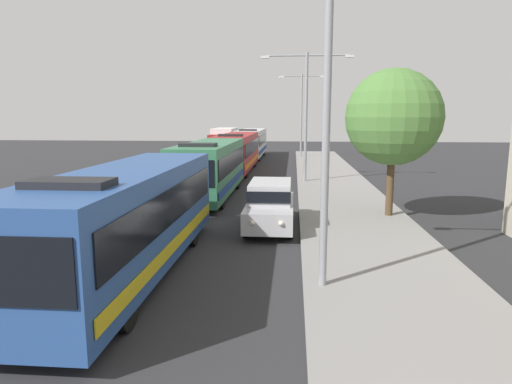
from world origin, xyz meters
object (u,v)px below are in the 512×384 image
object	(u,v)px
bus_lead	(129,217)
bus_middle	(237,151)
roadside_tree	(393,117)
streetlamp_mid	(306,104)
bus_fourth_in_line	(251,142)
white_suv	(270,203)
bus_second_in_line	(211,167)
streetlamp_near	(328,72)
box_truck_oncoming	(224,141)
streetlamp_far	(301,107)

from	to	relation	value
bus_lead	bus_middle	distance (m)	24.35
bus_lead	roadside_tree	bearing A→B (deg)	41.74
bus_lead	streetlamp_mid	world-z (taller)	streetlamp_mid
bus_lead	bus_fourth_in_line	size ratio (longest dim) A/B	0.88
bus_middle	streetlamp_mid	xyz separation A→B (m)	(5.40, -5.93, 3.63)
bus_middle	white_suv	distance (m)	19.00
bus_middle	white_suv	world-z (taller)	bus_middle
bus_lead	streetlamp_mid	distance (m)	19.54
streetlamp_mid	roadside_tree	world-z (taller)	streetlamp_mid
bus_second_in_line	streetlamp_near	distance (m)	14.88
bus_middle	box_truck_oncoming	bearing A→B (deg)	102.94
bus_fourth_in_line	streetlamp_near	xyz separation A→B (m)	(5.40, -37.70, 3.84)
streetlamp_near	streetlamp_far	size ratio (longest dim) A/B	1.00
streetlamp_mid	white_suv	bearing A→B (deg)	-97.63
streetlamp_far	bus_lead	bearing A→B (deg)	-98.17
white_suv	streetlamp_far	bearing A→B (deg)	86.95
bus_second_in_line	box_truck_oncoming	size ratio (longest dim) A/B	1.33
streetlamp_far	white_suv	bearing A→B (deg)	-93.05
white_suv	streetlamp_far	distance (m)	32.23
bus_fourth_in_line	white_suv	world-z (taller)	bus_fourth_in_line
bus_middle	streetlamp_mid	world-z (taller)	streetlamp_mid
bus_middle	streetlamp_far	distance (m)	14.80
bus_fourth_in_line	white_suv	size ratio (longest dim) A/B	2.48
white_suv	streetlamp_mid	size ratio (longest dim) A/B	0.59
bus_fourth_in_line	roadside_tree	distance (m)	30.48
bus_lead	bus_second_in_line	distance (m)	12.56
bus_fourth_in_line	streetlamp_near	distance (m)	38.28
bus_middle	white_suv	size ratio (longest dim) A/B	2.48
bus_second_in_line	streetlamp_near	world-z (taller)	streetlamp_near
bus_second_in_line	streetlamp_far	world-z (taller)	streetlamp_far
bus_second_in_line	bus_middle	bearing A→B (deg)	90.00
box_truck_oncoming	streetlamp_far	bearing A→B (deg)	-7.26
streetlamp_far	box_truck_oncoming	bearing A→B (deg)	172.74
bus_lead	bus_middle	size ratio (longest dim) A/B	0.88
box_truck_oncoming	streetlamp_near	world-z (taller)	streetlamp_near
bus_fourth_in_line	streetlamp_mid	bearing A→B (deg)	-73.75
bus_second_in_line	bus_fourth_in_line	bearing A→B (deg)	90.00
bus_second_in_line	streetlamp_near	xyz separation A→B (m)	(5.40, -13.32, 3.84)
bus_lead	streetlamp_near	size ratio (longest dim) A/B	1.23
streetlamp_far	roadside_tree	xyz separation A→B (m)	(3.47, -29.70, -1.00)
bus_fourth_in_line	bus_lead	bearing A→B (deg)	-90.00
bus_lead	streetlamp_far	bearing A→B (deg)	81.83
streetlamp_far	roadside_tree	size ratio (longest dim) A/B	1.38
bus_lead	box_truck_oncoming	bearing A→B (deg)	94.87
bus_middle	box_truck_oncoming	world-z (taller)	bus_middle
streetlamp_mid	streetlamp_far	bearing A→B (deg)	90.00
roadside_tree	white_suv	bearing A→B (deg)	-157.14
streetlamp_far	roadside_tree	distance (m)	29.92
bus_second_in_line	bus_fourth_in_line	xyz separation A→B (m)	(0.00, 24.38, 0.00)
bus_lead	box_truck_oncoming	size ratio (longest dim) A/B	1.36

